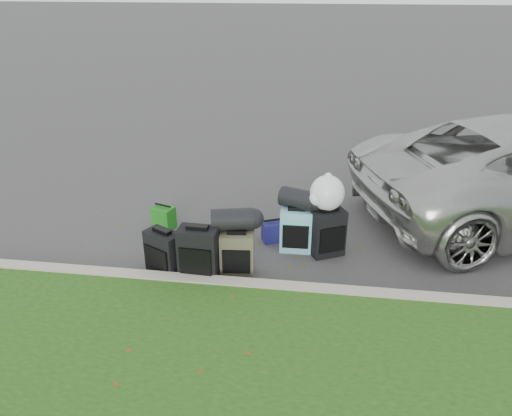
# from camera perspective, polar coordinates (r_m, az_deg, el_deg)

# --- Properties ---
(ground) EXTENTS (120.00, 120.00, 0.00)m
(ground) POSITION_cam_1_polar(r_m,az_deg,el_deg) (6.89, 0.60, -4.89)
(ground) COLOR #383535
(ground) RESTS_ON ground
(curb) EXTENTS (120.00, 0.18, 0.15)m
(curb) POSITION_cam_1_polar(r_m,az_deg,el_deg) (6.01, -0.61, -9.04)
(curb) COLOR #9E937F
(curb) RESTS_ON ground
(suitcase_small_black) EXTENTS (0.52, 0.44, 0.57)m
(suitcase_small_black) POSITION_cam_1_polar(r_m,az_deg,el_deg) (6.38, -10.48, -5.03)
(suitcase_small_black) COLOR black
(suitcase_small_black) RESTS_ON ground
(suitcase_large_black_left) EXTENTS (0.49, 0.31, 0.69)m
(suitcase_large_black_left) POSITION_cam_1_polar(r_m,az_deg,el_deg) (6.18, -6.55, -5.22)
(suitcase_large_black_left) COLOR black
(suitcase_large_black_left) RESTS_ON ground
(suitcase_olive) EXTENTS (0.44, 0.30, 0.58)m
(suitcase_olive) POSITION_cam_1_polar(r_m,az_deg,el_deg) (6.25, -2.17, -5.25)
(suitcase_olive) COLOR #3F3C29
(suitcase_olive) RESTS_ON ground
(suitcase_teal) EXTENTS (0.43, 0.26, 0.61)m
(suitcase_teal) POSITION_cam_1_polar(r_m,az_deg,el_deg) (6.79, 4.58, -2.54)
(suitcase_teal) COLOR #5A99AC
(suitcase_teal) RESTS_ON ground
(suitcase_large_black_right) EXTENTS (0.50, 0.42, 0.65)m
(suitcase_large_black_right) POSITION_cam_1_polar(r_m,az_deg,el_deg) (6.73, 8.20, -2.82)
(suitcase_large_black_right) COLOR black
(suitcase_large_black_right) RESTS_ON ground
(tote_green) EXTENTS (0.35, 0.32, 0.34)m
(tote_green) POSITION_cam_1_polar(r_m,az_deg,el_deg) (7.53, -10.49, -1.11)
(tote_green) COLOR #1C6F18
(tote_green) RESTS_ON ground
(tote_navy) EXTENTS (0.33, 0.30, 0.29)m
(tote_navy) POSITION_cam_1_polar(r_m,az_deg,el_deg) (7.07, 1.85, -2.71)
(tote_navy) COLOR navy
(tote_navy) RESTS_ON ground
(duffel_left) EXTENTS (0.57, 0.39, 0.28)m
(duffel_left) POSITION_cam_1_polar(r_m,az_deg,el_deg) (6.14, -2.73, -1.33)
(duffel_left) COLOR black
(duffel_left) RESTS_ON suitcase_olive
(duffel_right) EXTENTS (0.54, 0.42, 0.27)m
(duffel_right) POSITION_cam_1_polar(r_m,az_deg,el_deg) (6.66, 4.85, 1.07)
(duffel_right) COLOR black
(duffel_right) RESTS_ON suitcase_teal
(trash_bag) EXTENTS (0.45, 0.45, 0.45)m
(trash_bag) POSITION_cam_1_polar(r_m,az_deg,el_deg) (6.55, 8.15, 1.71)
(trash_bag) COLOR white
(trash_bag) RESTS_ON suitcase_large_black_right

